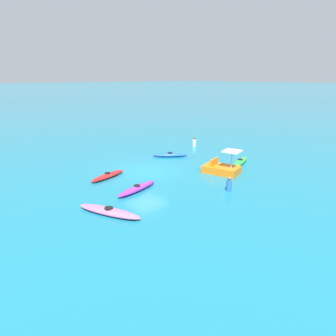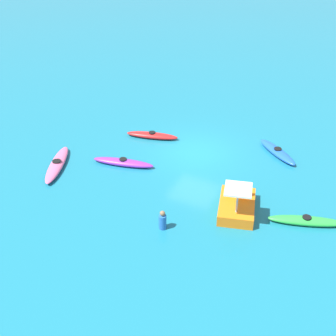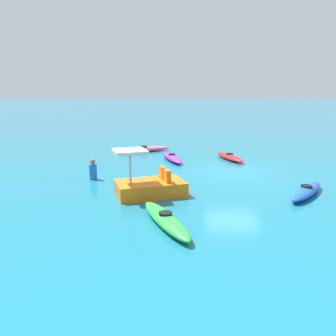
{
  "view_description": "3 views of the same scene",
  "coord_description": "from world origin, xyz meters",
  "px_view_note": "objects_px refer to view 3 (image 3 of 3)",
  "views": [
    {
      "loc": [
        12.04,
        16.51,
        6.44
      ],
      "look_at": [
        -0.82,
        1.47,
        0.38
      ],
      "focal_mm": 32.22,
      "sensor_mm": 36.0,
      "label": 1
    },
    {
      "loc": [
        -8.53,
        19.46,
        12.33
      ],
      "look_at": [
        0.3,
        2.62,
        0.41
      ],
      "focal_mm": 49.73,
      "sensor_mm": 36.0,
      "label": 2
    },
    {
      "loc": [
        -15.35,
        3.32,
        3.56
      ],
      "look_at": [
        -0.53,
        3.1,
        0.29
      ],
      "focal_mm": 35.99,
      "sensor_mm": 36.0,
      "label": 3
    }
  ],
  "objects_px": {
    "kayak_red": "(230,157)",
    "kayak_blue": "(306,191)",
    "pedal_boat_orange": "(149,186)",
    "kayak_pink": "(144,149)",
    "person_by_kayaks": "(93,170)",
    "kayak_purple": "(172,157)",
    "kayak_green": "(165,219)"
  },
  "relations": [
    {
      "from": "kayak_blue",
      "to": "pedal_boat_orange",
      "type": "distance_m",
      "value": 5.62
    },
    {
      "from": "kayak_red",
      "to": "kayak_pink",
      "type": "xyz_separation_m",
      "value": [
        2.71,
        4.88,
        -0.0
      ]
    },
    {
      "from": "kayak_blue",
      "to": "person_by_kayaks",
      "type": "relative_size",
      "value": 3.05
    },
    {
      "from": "kayak_purple",
      "to": "kayak_green",
      "type": "distance_m",
      "value": 9.3
    },
    {
      "from": "kayak_purple",
      "to": "kayak_red",
      "type": "bearing_deg",
      "value": -87.87
    },
    {
      "from": "kayak_pink",
      "to": "person_by_kayaks",
      "type": "height_order",
      "value": "person_by_kayaks"
    },
    {
      "from": "kayak_red",
      "to": "kayak_blue",
      "type": "height_order",
      "value": "same"
    },
    {
      "from": "kayak_red",
      "to": "pedal_boat_orange",
      "type": "xyz_separation_m",
      "value": [
        -6.53,
        4.16,
        0.17
      ]
    },
    {
      "from": "kayak_pink",
      "to": "kayak_green",
      "type": "xyz_separation_m",
      "value": [
        -12.12,
        -1.27,
        -0.0
      ]
    },
    {
      "from": "kayak_green",
      "to": "person_by_kayaks",
      "type": "distance_m",
      "value": 6.01
    },
    {
      "from": "kayak_red",
      "to": "kayak_pink",
      "type": "bearing_deg",
      "value": 60.95
    },
    {
      "from": "person_by_kayaks",
      "to": "kayak_purple",
      "type": "bearing_deg",
      "value": -40.11
    },
    {
      "from": "kayak_purple",
      "to": "person_by_kayaks",
      "type": "xyz_separation_m",
      "value": [
        -4.11,
        3.46,
        0.22
      ]
    },
    {
      "from": "kayak_red",
      "to": "kayak_green",
      "type": "relative_size",
      "value": 0.93
    },
    {
      "from": "pedal_boat_orange",
      "to": "kayak_pink",
      "type": "bearing_deg",
      "value": 4.45
    },
    {
      "from": "pedal_boat_orange",
      "to": "person_by_kayaks",
      "type": "distance_m",
      "value": 3.39
    },
    {
      "from": "kayak_purple",
      "to": "pedal_boat_orange",
      "type": "height_order",
      "value": "pedal_boat_orange"
    },
    {
      "from": "kayak_purple",
      "to": "kayak_pink",
      "type": "distance_m",
      "value": 3.3
    },
    {
      "from": "kayak_blue",
      "to": "pedal_boat_orange",
      "type": "xyz_separation_m",
      "value": [
        0.16,
        5.61,
        0.17
      ]
    },
    {
      "from": "kayak_green",
      "to": "pedal_boat_orange",
      "type": "relative_size",
      "value": 1.16
    },
    {
      "from": "kayak_blue",
      "to": "kayak_pink",
      "type": "height_order",
      "value": "same"
    },
    {
      "from": "kayak_purple",
      "to": "kayak_pink",
      "type": "relative_size",
      "value": 0.92
    },
    {
      "from": "kayak_green",
      "to": "pedal_boat_orange",
      "type": "height_order",
      "value": "pedal_boat_orange"
    },
    {
      "from": "kayak_red",
      "to": "kayak_pink",
      "type": "distance_m",
      "value": 5.58
    },
    {
      "from": "pedal_boat_orange",
      "to": "kayak_green",
      "type": "bearing_deg",
      "value": -169.14
    },
    {
      "from": "person_by_kayaks",
      "to": "kayak_red",
      "type": "bearing_deg",
      "value": -57.56
    },
    {
      "from": "kayak_red",
      "to": "person_by_kayaks",
      "type": "xyz_separation_m",
      "value": [
        -4.23,
        6.65,
        0.22
      ]
    },
    {
      "from": "kayak_red",
      "to": "kayak_purple",
      "type": "relative_size",
      "value": 0.92
    },
    {
      "from": "kayak_purple",
      "to": "person_by_kayaks",
      "type": "bearing_deg",
      "value": 139.89
    },
    {
      "from": "kayak_purple",
      "to": "pedal_boat_orange",
      "type": "xyz_separation_m",
      "value": [
        -6.41,
        0.97,
        0.17
      ]
    },
    {
      "from": "kayak_blue",
      "to": "kayak_pink",
      "type": "distance_m",
      "value": 11.33
    },
    {
      "from": "kayak_green",
      "to": "pedal_boat_orange",
      "type": "bearing_deg",
      "value": 10.86
    }
  ]
}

